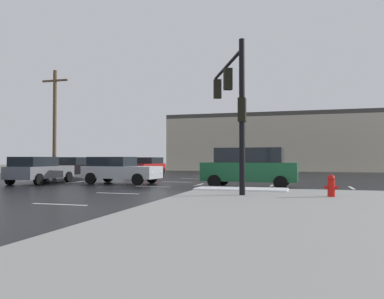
% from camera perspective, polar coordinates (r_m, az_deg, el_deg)
% --- Properties ---
extents(ground_plane, '(120.00, 120.00, 0.00)m').
position_cam_1_polar(ground_plane, '(21.89, -4.03, -5.31)').
color(ground_plane, slate).
extents(road_asphalt, '(44.00, 44.00, 0.02)m').
position_cam_1_polar(road_asphalt, '(21.89, -4.03, -5.28)').
color(road_asphalt, black).
rests_on(road_asphalt, ground_plane).
extents(snow_strip_curbside, '(4.00, 1.60, 0.06)m').
position_cam_1_polar(snow_strip_curbside, '(16.76, 7.48, -5.94)').
color(snow_strip_curbside, white).
rests_on(snow_strip_curbside, sidewalk_corner).
extents(lane_markings, '(36.15, 36.15, 0.01)m').
position_cam_1_polar(lane_markings, '(20.20, -2.15, -5.58)').
color(lane_markings, silver).
rests_on(lane_markings, road_asphalt).
extents(traffic_signal_mast, '(2.29, 5.03, 5.89)m').
position_cam_1_polar(traffic_signal_mast, '(15.86, 6.21, 8.00)').
color(traffic_signal_mast, black).
rests_on(traffic_signal_mast, sidewalk_corner).
extents(fire_hydrant, '(0.48, 0.26, 0.79)m').
position_cam_1_polar(fire_hydrant, '(14.43, 20.38, -5.15)').
color(fire_hydrant, red).
rests_on(fire_hydrant, sidewalk_corner).
extents(strip_building_background, '(26.63, 8.00, 6.99)m').
position_cam_1_polar(strip_building_background, '(48.77, 12.61, 1.02)').
color(strip_building_background, '#BCB29E').
rests_on(strip_building_background, ground_plane).
extents(sedan_grey, '(2.24, 4.62, 1.58)m').
position_cam_1_polar(sedan_grey, '(24.01, -22.18, -2.82)').
color(sedan_grey, slate).
rests_on(sedan_grey, road_asphalt).
extents(sedan_red, '(2.22, 4.61, 1.58)m').
position_cam_1_polar(sedan_red, '(33.10, -6.88, -2.48)').
color(sedan_red, '#B21919').
rests_on(sedan_red, road_asphalt).
extents(suv_green, '(4.89, 2.28, 2.03)m').
position_cam_1_polar(suv_green, '(19.62, 8.72, -2.57)').
color(suv_green, '#195933').
rests_on(suv_green, road_asphalt).
extents(sedan_silver, '(4.63, 2.28, 1.58)m').
position_cam_1_polar(sedan_silver, '(22.65, -10.98, -2.99)').
color(sedan_silver, '#B7BABF').
rests_on(sedan_silver, road_asphalt).
extents(sedan_black, '(2.33, 4.65, 1.58)m').
position_cam_1_polar(sedan_black, '(29.36, -17.95, -2.57)').
color(sedan_black, black).
rests_on(sedan_black, road_asphalt).
extents(utility_pole_far, '(2.20, 0.28, 8.34)m').
position_cam_1_polar(utility_pole_far, '(30.97, -20.12, 4.04)').
color(utility_pole_far, brown).
rests_on(utility_pole_far, ground_plane).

